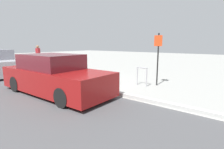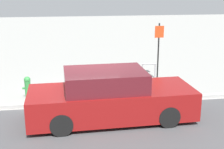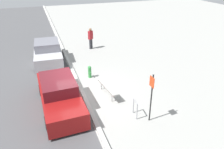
% 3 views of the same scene
% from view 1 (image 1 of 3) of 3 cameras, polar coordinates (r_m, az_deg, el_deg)
% --- Properties ---
extents(ground_plane, '(60.00, 60.00, 0.00)m').
position_cam_1_polar(ground_plane, '(8.16, -12.89, -3.29)').
color(ground_plane, '#9E9E99').
extents(curb, '(60.00, 0.20, 0.13)m').
position_cam_1_polar(curb, '(8.15, -12.91, -2.85)').
color(curb, '#B7B7B2').
rests_on(curb, ground_plane).
extents(bench, '(1.98, 0.57, 0.53)m').
position_cam_1_polar(bench, '(8.65, -4.85, 0.85)').
color(bench, gray).
rests_on(bench, ground_plane).
extents(bike_rack, '(0.55, 0.11, 0.83)m').
position_cam_1_polar(bike_rack, '(7.83, 9.73, 0.01)').
color(bike_rack, '#99999E').
rests_on(bike_rack, ground_plane).
extents(sign_post, '(0.36, 0.08, 2.30)m').
position_cam_1_polar(sign_post, '(7.93, 14.76, 6.37)').
color(sign_post, black).
rests_on(sign_post, ground_plane).
extents(fire_hydrant, '(0.36, 0.22, 0.77)m').
position_cam_1_polar(fire_hydrant, '(10.14, -15.97, 1.49)').
color(fire_hydrant, '#338C3F').
rests_on(fire_hydrant, ground_plane).
extents(pedestrian, '(0.41, 0.44, 1.73)m').
position_cam_1_polar(pedestrian, '(15.11, -22.95, 5.75)').
color(pedestrian, '#333338').
rests_on(pedestrian, ground_plane).
extents(parked_car_near, '(4.69, 1.87, 1.46)m').
position_cam_1_polar(parked_car_near, '(6.85, -18.34, -0.43)').
color(parked_car_near, black).
rests_on(parked_car_near, ground_plane).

